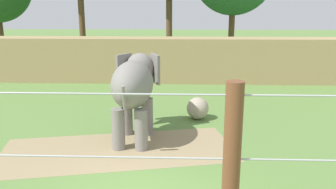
% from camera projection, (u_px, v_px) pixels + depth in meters
% --- Properties ---
extents(dirt_patch, '(7.45, 4.30, 0.01)m').
position_uv_depth(dirt_patch, '(118.00, 150.00, 10.67)').
color(dirt_patch, '#937F5B').
rests_on(dirt_patch, ground).
extents(embankment_wall, '(36.00, 1.80, 2.52)m').
position_uv_depth(embankment_wall, '(163.00, 60.00, 20.25)').
color(embankment_wall, tan).
rests_on(embankment_wall, ground).
extents(elephant, '(1.52, 3.62, 2.68)m').
position_uv_depth(elephant, '(134.00, 86.00, 11.20)').
color(elephant, gray).
rests_on(elephant, ground).
extents(enrichment_ball, '(0.86, 0.86, 0.86)m').
position_uv_depth(enrichment_ball, '(198.00, 108.00, 13.53)').
color(enrichment_ball, tan).
rests_on(enrichment_ball, ground).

